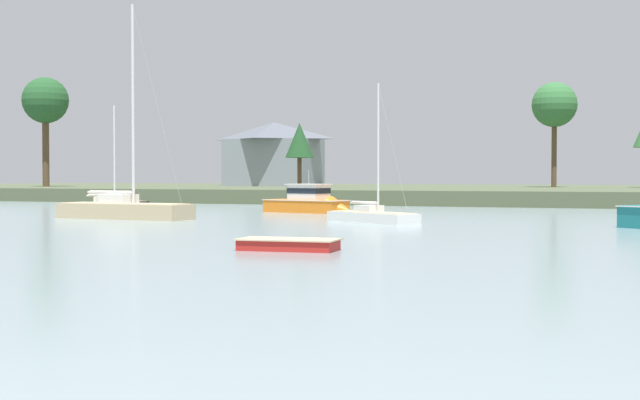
# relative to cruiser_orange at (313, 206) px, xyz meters

# --- Properties ---
(far_shore_bank) EXTENTS (163.76, 54.10, 1.32)m
(far_shore_bank) POSITION_rel_cruiser_orange_xyz_m (12.18, 41.79, 0.18)
(far_shore_bank) COLOR #4C563D
(far_shore_bank) RESTS_ON ground
(cruiser_orange) EXTENTS (7.26, 3.99, 3.77)m
(cruiser_orange) POSITION_rel_cruiser_orange_xyz_m (0.00, 0.00, 0.00)
(cruiser_orange) COLOR orange
(cruiser_orange) RESTS_ON ground
(sailboat_white) EXTENTS (6.05, 4.78, 8.09)m
(sailboat_white) POSITION_rel_cruiser_orange_xyz_m (7.50, -10.61, -0.30)
(sailboat_white) COLOR white
(sailboat_white) RESTS_ON ground
(sailboat_sand) EXTENTS (9.00, 3.38, 13.44)m
(sailboat_sand) POSITION_rel_cruiser_orange_xyz_m (-7.74, -11.92, -0.20)
(sailboat_sand) COLOR tan
(sailboat_sand) RESTS_ON ground
(dinghy_red) EXTENTS (3.61, 1.84, 0.57)m
(dinghy_red) POSITION_rel_cruiser_orange_xyz_m (10.08, -29.34, -0.34)
(dinghy_red) COLOR #B2231E
(dinghy_red) RESTS_ON ground
(sailboat_black) EXTENTS (3.72, 6.90, 8.45)m
(sailboat_black) POSITION_rel_cruiser_orange_xyz_m (-17.43, 1.10, -0.29)
(sailboat_black) COLOR black
(sailboat_black) RESTS_ON ground
(shore_tree_right) EXTENTS (5.29, 5.29, 12.56)m
(shore_tree_right) POSITION_rel_cruiser_orange_xyz_m (-43.00, 26.94, 10.56)
(shore_tree_right) COLOR brown
(shore_tree_right) RESTS_ON far_shore_bank
(shore_tree_center_right) EXTENTS (3.01, 3.01, 6.84)m
(shore_tree_center_right) POSITION_rel_cruiser_orange_xyz_m (-12.47, 29.09, 5.76)
(shore_tree_center_right) COLOR brown
(shore_tree_center_right) RESTS_ON far_shore_bank
(shore_tree_left_mid) EXTENTS (4.89, 4.89, 11.43)m
(shore_tree_left_mid) POSITION_rel_cruiser_orange_xyz_m (12.46, 41.47, 9.72)
(shore_tree_left_mid) COLOR brown
(shore_tree_left_mid) RESTS_ON far_shore_bank
(cottage_eastern) EXTENTS (11.25, 8.33, 7.77)m
(cottage_eastern) POSITION_rel_cruiser_orange_xyz_m (-20.77, 41.67, 4.84)
(cottage_eastern) COLOR gray
(cottage_eastern) RESTS_ON far_shore_bank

